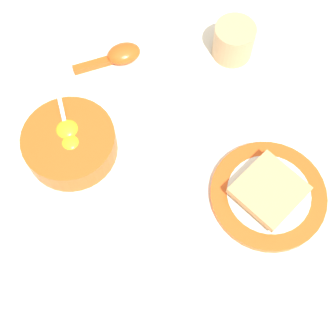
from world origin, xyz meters
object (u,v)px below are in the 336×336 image
toast_plate (268,195)px  toast_sandwich (269,190)px  egg_bowl (70,143)px  soup_spoon (119,55)px  drinking_cup (234,40)px

toast_plate → toast_sandwich: toast_sandwich is taller
egg_bowl → toast_sandwich: (0.36, 0.10, 0.00)m
egg_bowl → toast_plate: bearing=15.2°
egg_bowl → toast_sandwich: egg_bowl is taller
toast_plate → toast_sandwich: 0.02m
toast_plate → soup_spoon: 0.41m
toast_sandwich → drinking_cup: 0.32m
soup_spoon → drinking_cup: 0.23m
toast_sandwich → soup_spoon: size_ratio=1.07×
egg_bowl → drinking_cup: 0.39m
egg_bowl → toast_plate: egg_bowl is taller
egg_bowl → soup_spoon: bearing=98.7°
toast_sandwich → drinking_cup: size_ratio=1.67×
toast_plate → soup_spoon: size_ratio=1.62×
drinking_cup → egg_bowl: bearing=-114.3°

